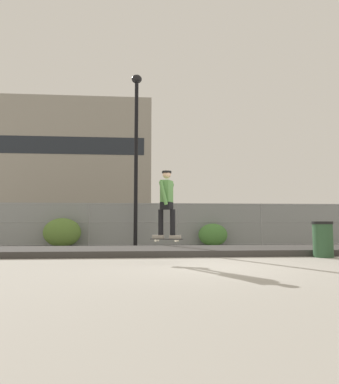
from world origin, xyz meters
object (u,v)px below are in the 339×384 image
object	(u,v)px
skateboard	(167,239)
shrub_center	(213,235)
street_lamp	(136,139)
skater	(167,200)
parked_car_near	(123,226)
shrub_left	(62,232)
trash_bin	(323,239)

from	to	relation	value
skateboard	shrub_center	xyz separation A→B (m)	(2.44, 6.29, -0.11)
skateboard	street_lamp	distance (m)	7.24
skater	parked_car_near	bearing A→B (deg)	99.16
skater	parked_car_near	world-z (taller)	skater
street_lamp	shrub_left	size ratio (longest dim) A/B	4.76
shrub_center	shrub_left	bearing A→B (deg)	-179.81
street_lamp	shrub_center	xyz separation A→B (m)	(3.30, 0.27, -4.03)
skater	skateboard	bearing A→B (deg)	-26.57
skateboard	shrub_left	size ratio (longest dim) A/B	0.53
parked_car_near	shrub_left	bearing A→B (deg)	-124.64
skater	shrub_center	xyz separation A→B (m)	(2.44, 6.29, -1.08)
parked_car_near	trash_bin	distance (m)	10.47
skateboard	shrub_left	xyz separation A→B (m)	(-3.89, 6.27, 0.01)
trash_bin	street_lamp	bearing A→B (deg)	138.78
parked_car_near	shrub_center	bearing A→B (deg)	-40.02
parked_car_near	shrub_left	world-z (taller)	parked_car_near
skater	shrub_center	bearing A→B (deg)	68.82
parked_car_near	shrub_left	xyz separation A→B (m)	(-2.33, -3.37, -0.24)
parked_car_near	shrub_center	xyz separation A→B (m)	(3.99, -3.35, -0.36)
skater	street_lamp	bearing A→B (deg)	98.15
street_lamp	shrub_left	world-z (taller)	street_lamp
skateboard	parked_car_near	xyz separation A→B (m)	(-1.56, 9.65, 0.25)
street_lamp	trash_bin	world-z (taller)	street_lamp
street_lamp	parked_car_near	size ratio (longest dim) A/B	1.63
skateboard	shrub_left	bearing A→B (deg)	121.78
skateboard	trash_bin	world-z (taller)	trash_bin
trash_bin	shrub_left	bearing A→B (deg)	149.27
street_lamp	shrub_center	world-z (taller)	street_lamp
skater	trash_bin	size ratio (longest dim) A/B	1.65
parked_car_near	shrub_center	size ratio (longest dim) A/B	3.61
skater	shrub_left	xyz separation A→B (m)	(-3.89, 6.27, -0.97)
shrub_left	shrub_center	world-z (taller)	shrub_left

